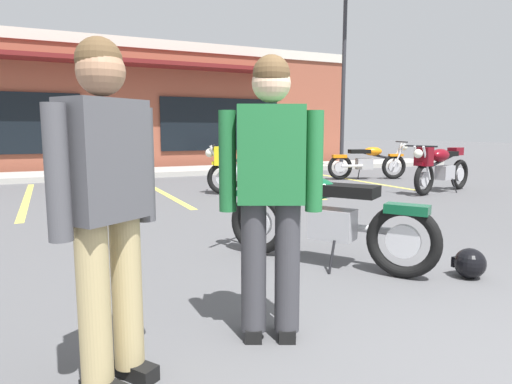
# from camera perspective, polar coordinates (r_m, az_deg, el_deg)

# --- Properties ---
(ground_plane) EXTENTS (80.00, 80.00, 0.00)m
(ground_plane) POSITION_cam_1_polar(r_m,az_deg,el_deg) (5.42, -1.98, -5.52)
(ground_plane) COLOR #515154
(sidewalk_kerb) EXTENTS (22.00, 1.80, 0.14)m
(sidewalk_kerb) POSITION_cam_1_polar(r_m,az_deg,el_deg) (12.98, -15.67, 2.35)
(sidewalk_kerb) COLOR #A8A59E
(sidewalk_kerb) RESTS_ON ground_plane
(brick_storefront_building) EXTENTS (15.91, 6.70, 4.00)m
(brick_storefront_building) POSITION_cam_1_polar(r_m,az_deg,el_deg) (17.06, -18.20, 10.01)
(brick_storefront_building) COLOR brown
(brick_storefront_building) RESTS_ON ground_plane
(painted_stall_lines) EXTENTS (10.00, 4.80, 0.01)m
(painted_stall_lines) POSITION_cam_1_polar(r_m,az_deg,el_deg) (9.47, -12.13, 0.10)
(painted_stall_lines) COLOR #DBCC4C
(painted_stall_lines) RESTS_ON ground_plane
(motorcycle_foreground_classic) EXTENTS (1.41, 1.83, 0.98)m
(motorcycle_foreground_classic) POSITION_cam_1_polar(r_m,az_deg,el_deg) (4.21, 8.47, -3.07)
(motorcycle_foreground_classic) COLOR black
(motorcycle_foreground_classic) RESTS_ON ground_plane
(motorcycle_red_sportbike) EXTENTS (2.07, 0.92, 0.98)m
(motorcycle_red_sportbike) POSITION_cam_1_polar(r_m,az_deg,el_deg) (9.73, 22.47, 2.99)
(motorcycle_red_sportbike) COLOR black
(motorcycle_red_sportbike) RESTS_ON ground_plane
(motorcycle_silver_naked) EXTENTS (2.00, 1.08, 0.98)m
(motorcycle_silver_naked) POSITION_cam_1_polar(r_m,az_deg,el_deg) (8.80, -0.27, 3.14)
(motorcycle_silver_naked) COLOR black
(motorcycle_silver_naked) RESTS_ON ground_plane
(motorcycle_blue_standard) EXTENTS (2.04, 0.97, 0.98)m
(motorcycle_blue_standard) POSITION_cam_1_polar(r_m,az_deg,el_deg) (11.84, 14.12, 3.81)
(motorcycle_blue_standard) COLOR black
(motorcycle_blue_standard) RESTS_ON ground_plane
(person_in_black_shirt) EXTENTS (0.55, 0.43, 1.68)m
(person_in_black_shirt) POSITION_cam_1_polar(r_m,az_deg,el_deg) (2.21, -18.53, -0.51)
(person_in_black_shirt) COLOR black
(person_in_black_shirt) RESTS_ON ground_plane
(person_in_shorts_foreground) EXTENTS (0.59, 0.39, 1.68)m
(person_in_shorts_foreground) POSITION_cam_1_polar(r_m,az_deg,el_deg) (2.59, 1.91, 1.08)
(person_in_shorts_foreground) COLOR black
(person_in_shorts_foreground) RESTS_ON ground_plane
(helmet_on_pavement) EXTENTS (0.26, 0.26, 0.26)m
(helmet_on_pavement) POSITION_cam_1_polar(r_m,az_deg,el_deg) (4.28, 25.62, -8.20)
(helmet_on_pavement) COLOR black
(helmet_on_pavement) RESTS_ON ground_plane
(parking_lot_lamp_post) EXTENTS (0.24, 0.76, 5.44)m
(parking_lot_lamp_post) POSITION_cam_1_polar(r_m,az_deg,el_deg) (14.44, 11.43, 16.58)
(parking_lot_lamp_post) COLOR #2D2D33
(parking_lot_lamp_post) RESTS_ON ground_plane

